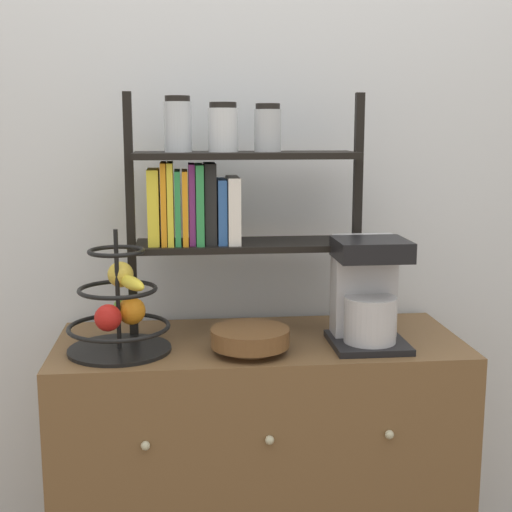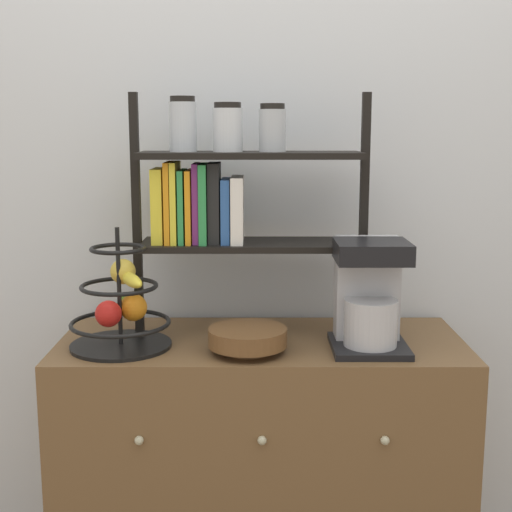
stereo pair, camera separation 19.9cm
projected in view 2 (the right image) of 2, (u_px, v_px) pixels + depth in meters
wall_back at (259, 188)px, 2.25m from camera, size 7.00×0.05×2.60m
sideboard at (259, 483)px, 2.12m from camera, size 1.15×0.49×0.89m
coffee_maker at (367, 295)px, 1.95m from camera, size 0.21×0.22×0.30m
fruit_stand at (120, 307)px, 1.96m from camera, size 0.28×0.28×0.33m
wooden_bowl at (246, 338)px, 1.92m from camera, size 0.21×0.21×0.07m
shelf_hutch at (219, 191)px, 2.03m from camera, size 0.68×0.20×0.70m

